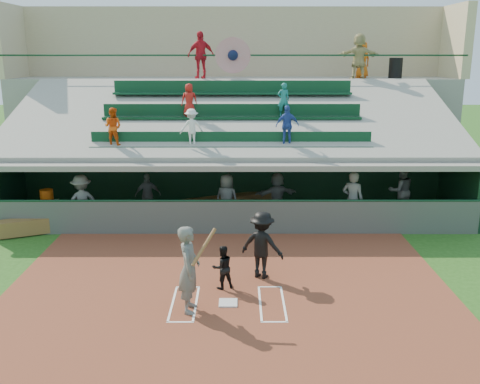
{
  "coord_description": "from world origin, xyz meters",
  "views": [
    {
      "loc": [
        0.25,
        -11.42,
        5.68
      ],
      "look_at": [
        0.29,
        3.5,
        1.8
      ],
      "focal_mm": 40.0,
      "sensor_mm": 36.0,
      "label": 1
    }
  ],
  "objects_px": {
    "home_plate": "(228,303)",
    "white_table": "(48,212)",
    "catcher": "(222,267)",
    "batter_at_plate": "(189,269)",
    "water_cooler": "(47,196)",
    "trash_bin": "(396,68)"
  },
  "relations": [
    {
      "from": "catcher",
      "to": "water_cooler",
      "type": "distance_m",
      "value": 8.12
    },
    {
      "from": "batter_at_plate",
      "to": "water_cooler",
      "type": "height_order",
      "value": "batter_at_plate"
    },
    {
      "from": "batter_at_plate",
      "to": "catcher",
      "type": "relative_size",
      "value": 1.81
    },
    {
      "from": "catcher",
      "to": "trash_bin",
      "type": "bearing_deg",
      "value": -143.51
    },
    {
      "from": "white_table",
      "to": "batter_at_plate",
      "type": "bearing_deg",
      "value": -70.15
    },
    {
      "from": "batter_at_plate",
      "to": "white_table",
      "type": "distance_m",
      "value": 8.5
    },
    {
      "from": "home_plate",
      "to": "catcher",
      "type": "xyz_separation_m",
      "value": [
        -0.15,
        0.85,
        0.54
      ]
    },
    {
      "from": "home_plate",
      "to": "water_cooler",
      "type": "distance_m",
      "value": 8.85
    },
    {
      "from": "batter_at_plate",
      "to": "water_cooler",
      "type": "xyz_separation_m",
      "value": [
        -5.44,
        6.48,
        -0.05
      ]
    },
    {
      "from": "home_plate",
      "to": "trash_bin",
      "type": "xyz_separation_m",
      "value": [
        7.26,
        13.03,
        5.01
      ]
    },
    {
      "from": "batter_at_plate",
      "to": "trash_bin",
      "type": "xyz_separation_m",
      "value": [
        8.11,
        13.36,
        4.02
      ]
    },
    {
      "from": "white_table",
      "to": "water_cooler",
      "type": "distance_m",
      "value": 0.58
    },
    {
      "from": "white_table",
      "to": "water_cooler",
      "type": "xyz_separation_m",
      "value": [
        0.02,
        -0.0,
        0.58
      ]
    },
    {
      "from": "batter_at_plate",
      "to": "water_cooler",
      "type": "distance_m",
      "value": 8.46
    },
    {
      "from": "home_plate",
      "to": "catcher",
      "type": "bearing_deg",
      "value": 100.32
    },
    {
      "from": "batter_at_plate",
      "to": "water_cooler",
      "type": "relative_size",
      "value": 4.54
    },
    {
      "from": "home_plate",
      "to": "white_table",
      "type": "bearing_deg",
      "value": 135.73
    },
    {
      "from": "catcher",
      "to": "white_table",
      "type": "relative_size",
      "value": 1.35
    },
    {
      "from": "home_plate",
      "to": "white_table",
      "type": "height_order",
      "value": "white_table"
    },
    {
      "from": "white_table",
      "to": "water_cooler",
      "type": "bearing_deg",
      "value": -34.66
    },
    {
      "from": "catcher",
      "to": "water_cooler",
      "type": "relative_size",
      "value": 2.51
    },
    {
      "from": "water_cooler",
      "to": "trash_bin",
      "type": "height_order",
      "value": "trash_bin"
    }
  ]
}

